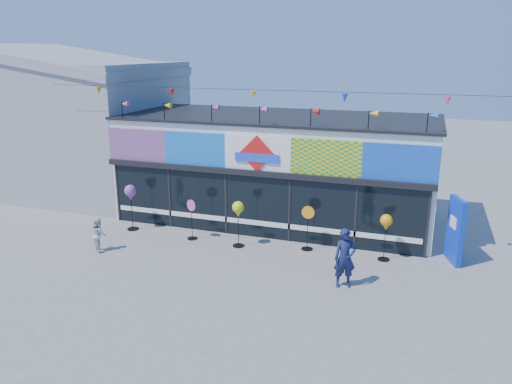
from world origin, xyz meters
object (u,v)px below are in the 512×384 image
at_px(blue_sign, 455,230).
at_px(spinner_2, 238,210).
at_px(spinner_3, 308,227).
at_px(spinner_1, 192,218).
at_px(spinner_0, 131,194).
at_px(spinner_4, 386,224).
at_px(child, 99,234).
at_px(adult_man, 345,258).

height_order(blue_sign, spinner_2, blue_sign).
bearing_deg(spinner_3, blue_sign, 6.22).
distance_m(spinner_2, spinner_3, 2.42).
bearing_deg(spinner_2, spinner_1, 176.39).
bearing_deg(spinner_0, spinner_1, -3.70).
bearing_deg(spinner_4, child, -165.96).
bearing_deg(spinner_3, spinner_0, -178.27).
xyz_separation_m(spinner_0, child, (0.07, -2.15, -0.82)).
height_order(spinner_1, spinner_3, spinner_3).
distance_m(spinner_0, spinner_3, 6.74).
height_order(spinner_0, spinner_1, spinner_0).
height_order(spinner_0, spinner_2, spinner_0).
bearing_deg(spinner_1, spinner_0, 176.30).
bearing_deg(spinner_3, adult_man, -55.35).
xyz_separation_m(spinner_1, child, (-2.49, -1.99, -0.20)).
distance_m(spinner_2, adult_man, 4.39).
bearing_deg(adult_man, blue_sign, 20.49).
bearing_deg(blue_sign, spinner_0, 165.27).
distance_m(spinner_4, child, 9.50).
xyz_separation_m(adult_man, child, (-8.27, 0.01, -0.29)).
xyz_separation_m(spinner_2, spinner_3, (2.32, 0.48, -0.48)).
xyz_separation_m(spinner_1, spinner_4, (6.69, 0.31, 0.46)).
height_order(blue_sign, spinner_0, blue_sign).
bearing_deg(adult_man, spinner_2, 131.54).
xyz_separation_m(spinner_1, spinner_3, (4.14, 0.37, 0.04)).
relative_size(spinner_1, adult_man, 0.84).
relative_size(spinner_4, child, 1.34).
bearing_deg(spinner_3, spinner_2, -168.22).
bearing_deg(spinner_0, spinner_2, -3.66).
bearing_deg(spinner_1, blue_sign, 5.69).
bearing_deg(blue_sign, spinner_2, 169.79).
bearing_deg(child, spinner_2, -118.58).
distance_m(spinner_2, spinner_4, 4.89).
height_order(spinner_3, adult_man, adult_man).
bearing_deg(blue_sign, adult_man, -154.77).
bearing_deg(adult_man, child, 156.91).
xyz_separation_m(spinner_0, spinner_2, (4.39, -0.28, -0.10)).
distance_m(spinner_0, spinner_2, 4.40).
bearing_deg(spinner_4, spinner_1, -177.32).
bearing_deg(adult_man, spinner_1, 137.92).
xyz_separation_m(spinner_1, adult_man, (5.77, -1.99, 0.09)).
distance_m(blue_sign, spinner_1, 8.84).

